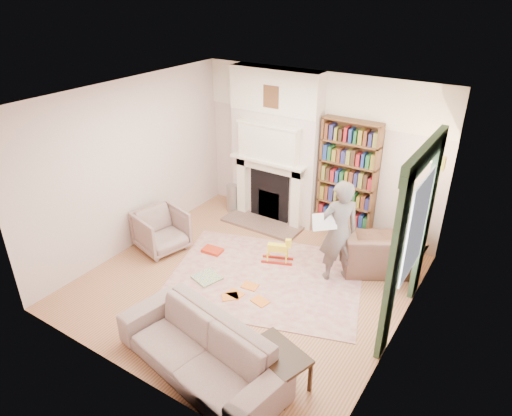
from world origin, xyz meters
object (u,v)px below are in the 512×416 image
Objects in this scene: coffee_table at (278,367)px; bookcase at (348,174)px; armchair_reading at (379,248)px; man_reading at (339,232)px; paraffin_heater at (233,198)px; rocking_horse at (278,250)px; armchair_left at (161,231)px; sofa at (200,349)px.

bookcase is at bearing 119.66° from coffee_table.
armchair_reading is (0.88, -0.70, -0.80)m from bookcase.
coffee_table is (0.29, -2.24, -0.59)m from man_reading.
paraffin_heater is 1.09× the size of rocking_horse.
armchair_left is 1.40× the size of paraffin_heater.
armchair_left is 3.42m from coffee_table.
paraffin_heater is (-3.09, 0.40, -0.10)m from armchair_reading.
armchair_reading is 1.50× the size of armchair_left.
sofa reaches higher than paraffin_heater.
armchair_reading is 0.71× the size of man_reading.
rocking_horse is at bearing -37.28° from man_reading.
paraffin_heater is 2.02m from rocking_horse.
bookcase is 3.36× the size of paraffin_heater.
bookcase is 3.29m from armchair_left.
armchair_reading reaches higher than paraffin_heater.
man_reading is 3.22× the size of rocking_horse.
paraffin_heater is at bearing -64.95° from man_reading.
armchair_left is at bearing 178.55° from rocking_horse.
coffee_table is (0.72, -3.54, -0.95)m from bookcase.
armchair_reading is at bearing -51.35° from armchair_left.
armchair_reading is 0.53× the size of sofa.
man_reading is (0.56, 2.58, 0.49)m from sofa.
man_reading is at bearing -71.69° from bookcase.
rocking_horse is at bearing -3.97° from armchair_reading.
bookcase is 1.41m from man_reading.
armchair_reading is at bearing -38.46° from bookcase.
armchair_reading is 2.28× the size of rocking_horse.
rocking_horse is (-1.25, 2.12, -0.00)m from coffee_table.
armchair_left is at bearing -138.44° from bookcase.
sofa is at bearing -102.82° from rocking_horse.
paraffin_heater is (-2.93, 3.24, 0.05)m from coffee_table.
armchair_reading is 1.65× the size of coffee_table.
armchair_left reaches higher than sofa.
rocking_horse is at bearing -33.57° from paraffin_heater.
coffee_table is 1.39× the size of rocking_horse.
armchair_left is 2.86m from sofa.
sofa is at bearing 33.56° from man_reading.
bookcase reaches higher than sofa.
sofa is 2.49m from rocking_horse.
armchair_left is at bearing 173.51° from coffee_table.
armchair_left is at bearing 153.11° from sofa.
coffee_table is (0.85, 0.33, -0.09)m from sofa.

